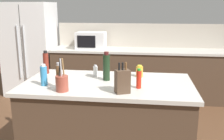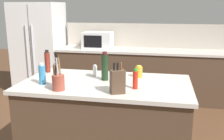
{
  "view_description": "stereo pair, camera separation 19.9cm",
  "coord_description": "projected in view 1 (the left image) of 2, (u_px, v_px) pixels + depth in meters",
  "views": [
    {
      "loc": [
        0.39,
        -2.65,
        1.73
      ],
      "look_at": [
        0.0,
        0.35,
        0.99
      ],
      "focal_mm": 42.0,
      "sensor_mm": 36.0,
      "label": 1
    },
    {
      "loc": [
        0.59,
        -2.61,
        1.73
      ],
      "look_at": [
        0.0,
        0.35,
        0.99
      ],
      "focal_mm": 42.0,
      "sensor_mm": 36.0,
      "label": 2
    }
  ],
  "objects": [
    {
      "name": "microwave",
      "position": [
        91.0,
        40.0,
        4.95
      ],
      "size": [
        0.54,
        0.39,
        0.31
      ],
      "color": "white",
      "rests_on": "back_counter_run"
    },
    {
      "name": "kitchen_island",
      "position": [
        108.0,
        123.0,
        2.9
      ],
      "size": [
        1.79,
        0.97,
        0.94
      ],
      "color": "#4C3828",
      "rests_on": "ground_plane"
    },
    {
      "name": "pepper_grinder",
      "position": [
        59.0,
        76.0,
        2.56
      ],
      "size": [
        0.06,
        0.06,
        0.26
      ],
      "color": "brown",
      "rests_on": "kitchen_island"
    },
    {
      "name": "refrigerator",
      "position": [
        31.0,
        49.0,
        5.2
      ],
      "size": [
        0.93,
        0.75,
        1.8
      ],
      "color": "white",
      "rests_on": "ground_plane"
    },
    {
      "name": "knife_block",
      "position": [
        122.0,
        81.0,
        2.43
      ],
      "size": [
        0.16,
        0.14,
        0.29
      ],
      "rotation": [
        0.0,
        0.0,
        0.42
      ],
      "color": "#4C3828",
      "rests_on": "kitchen_island"
    },
    {
      "name": "wall_backsplash",
      "position": [
        142.0,
        35.0,
        5.11
      ],
      "size": [
        3.31,
        0.03,
        0.46
      ],
      "primitive_type": "cube",
      "color": "#B2A899",
      "rests_on": "back_counter_run"
    },
    {
      "name": "hot_sauce_bottle",
      "position": [
        139.0,
        79.0,
        2.57
      ],
      "size": [
        0.05,
        0.05,
        0.2
      ],
      "color": "red",
      "rests_on": "kitchen_island"
    },
    {
      "name": "salt_shaker",
      "position": [
        95.0,
        71.0,
        3.02
      ],
      "size": [
        0.05,
        0.05,
        0.13
      ],
      "color": "silver",
      "rests_on": "kitchen_island"
    },
    {
      "name": "dish_soap_bottle",
      "position": [
        44.0,
        75.0,
        2.66
      ],
      "size": [
        0.07,
        0.07,
        0.22
      ],
      "color": "#3384BC",
      "rests_on": "kitchen_island"
    },
    {
      "name": "back_counter_run",
      "position": [
        140.0,
        74.0,
        4.98
      ],
      "size": [
        3.35,
        0.66,
        0.94
      ],
      "color": "#4C3828",
      "rests_on": "ground_plane"
    },
    {
      "name": "utensil_crock",
      "position": [
        62.0,
        83.0,
        2.48
      ],
      "size": [
        0.12,
        0.12,
        0.32
      ],
      "color": "brown",
      "rests_on": "kitchen_island"
    },
    {
      "name": "wine_bottle",
      "position": [
        106.0,
        67.0,
        2.83
      ],
      "size": [
        0.08,
        0.08,
        0.31
      ],
      "color": "black",
      "rests_on": "kitchen_island"
    },
    {
      "name": "vinegar_bottle",
      "position": [
        46.0,
        63.0,
        3.13
      ],
      "size": [
        0.07,
        0.07,
        0.27
      ],
      "color": "maroon",
      "rests_on": "kitchen_island"
    },
    {
      "name": "honey_jar",
      "position": [
        139.0,
        71.0,
        2.99
      ],
      "size": [
        0.08,
        0.08,
        0.14
      ],
      "color": "gold",
      "rests_on": "kitchen_island"
    }
  ]
}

